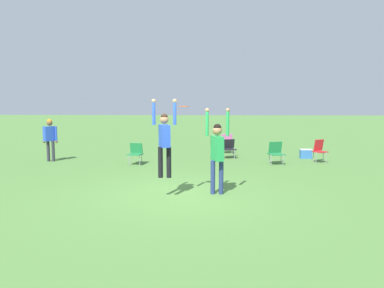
% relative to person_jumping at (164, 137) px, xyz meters
% --- Properties ---
extents(ground_plane, '(120.00, 120.00, 0.00)m').
position_rel_person_jumping_xyz_m(ground_plane, '(0.38, 0.26, -1.53)').
color(ground_plane, '#4C7A38').
extents(person_jumping, '(0.62, 0.51, 1.95)m').
position_rel_person_jumping_xyz_m(person_jumping, '(0.00, 0.00, 0.00)').
color(person_jumping, black).
rests_on(person_jumping, ground_plane).
extents(person_defending, '(0.63, 0.52, 2.23)m').
position_rel_person_jumping_xyz_m(person_defending, '(1.31, 0.45, -0.34)').
color(person_defending, navy).
rests_on(person_defending, ground_plane).
extents(frisbee, '(0.24, 0.24, 0.03)m').
position_rel_person_jumping_xyz_m(frisbee, '(0.47, 0.24, 0.74)').
color(frisbee, '#E04C23').
extents(camping_chair_0, '(0.59, 0.63, 0.82)m').
position_rel_person_jumping_xyz_m(camping_chair_0, '(-1.74, 4.98, -1.05)').
color(camping_chair_0, gray).
rests_on(camping_chair_0, ground_plane).
extents(camping_chair_1, '(0.62, 0.68, 0.90)m').
position_rel_person_jumping_xyz_m(camping_chair_1, '(5.46, 5.84, -1.00)').
color(camping_chair_1, gray).
rests_on(camping_chair_1, ground_plane).
extents(camping_chair_2, '(0.66, 0.71, 0.86)m').
position_rel_person_jumping_xyz_m(camping_chair_2, '(3.66, 5.32, -1.04)').
color(camping_chair_2, gray).
rests_on(camping_chair_2, ground_plane).
extents(camping_chair_3, '(0.68, 0.72, 0.80)m').
position_rel_person_jumping_xyz_m(camping_chair_3, '(1.91, 6.83, -1.07)').
color(camping_chair_3, gray).
rests_on(camping_chair_3, ground_plane).
extents(camping_chair_4, '(0.64, 0.69, 0.89)m').
position_rel_person_jumping_xyz_m(camping_chair_4, '(1.91, 8.43, -1.02)').
color(camping_chair_4, gray).
rests_on(camping_chair_4, ground_plane).
extents(person_spectator_near, '(0.61, 0.47, 1.71)m').
position_rel_person_jumping_xyz_m(person_spectator_near, '(-5.31, 5.56, -0.50)').
color(person_spectator_near, '#2D2D38').
rests_on(person_spectator_near, ground_plane).
extents(cooler_box, '(0.49, 0.31, 0.40)m').
position_rel_person_jumping_xyz_m(cooler_box, '(5.19, 6.86, -1.34)').
color(cooler_box, '#336BB7').
rests_on(cooler_box, ground_plane).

